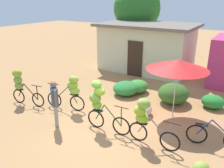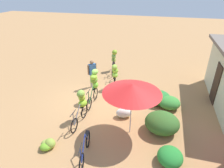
# 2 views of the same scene
# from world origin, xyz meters

# --- Properties ---
(ground_plane) EXTENTS (60.00, 60.00, 0.00)m
(ground_plane) POSITION_xyz_m (0.00, 0.00, 0.00)
(ground_plane) COLOR #B17F4E
(building_low) EXTENTS (5.67, 3.76, 2.80)m
(building_low) POSITION_xyz_m (-1.50, 7.46, 1.42)
(building_low) COLOR beige
(building_low) RESTS_ON ground
(tree_behind_building) EXTENTS (3.29, 3.29, 5.18)m
(tree_behind_building) POSITION_xyz_m (-3.44, 9.95, 3.52)
(tree_behind_building) COLOR brown
(tree_behind_building) RESTS_ON ground
(hedge_bush_front_left) EXTENTS (1.18, 1.25, 0.61)m
(hedge_bush_front_left) POSITION_xyz_m (-0.62, 3.13, 0.30)
(hedge_bush_front_left) COLOR #2C7E35
(hedge_bush_front_left) RESTS_ON ground
(hedge_bush_front_right) EXTENTS (0.96, 1.04, 0.58)m
(hedge_bush_front_right) POSITION_xyz_m (-0.28, 3.68, 0.29)
(hedge_bush_front_right) COLOR #3B8D36
(hedge_bush_front_right) RESTS_ON ground
(hedge_bush_mid) EXTENTS (1.27, 1.39, 0.83)m
(hedge_bush_mid) POSITION_xyz_m (1.52, 3.39, 0.41)
(hedge_bush_mid) COLOR #366727
(hedge_bush_mid) RESTS_ON ground
(hedge_bush_by_door) EXTENTS (0.91, 0.85, 0.53)m
(hedge_bush_by_door) POSITION_xyz_m (3.06, 3.72, 0.26)
(hedge_bush_by_door) COLOR #268430
(hedge_bush_by_door) RESTS_ON ground
(market_umbrella) EXTENTS (2.20, 2.20, 2.19)m
(market_umbrella) POSITION_xyz_m (1.90, 2.16, 2.02)
(market_umbrella) COLOR beige
(market_umbrella) RESTS_ON ground
(bicycle_leftmost) EXTENTS (1.60, 0.43, 1.48)m
(bicycle_leftmost) POSITION_xyz_m (-3.88, -0.02, 0.89)
(bicycle_leftmost) COLOR black
(bicycle_leftmost) RESTS_ON ground
(bicycle_near_pile) EXTENTS (1.66, 0.54, 1.45)m
(bicycle_near_pile) POSITION_xyz_m (-1.70, 0.61, 0.86)
(bicycle_near_pile) COLOR black
(bicycle_near_pile) RESTS_ON ground
(bicycle_center_loaded) EXTENTS (1.63, 0.48, 1.72)m
(bicycle_center_loaded) POSITION_xyz_m (0.05, -0.02, 1.02)
(bicycle_center_loaded) COLOR black
(bicycle_center_loaded) RESTS_ON ground
(bicycle_by_shop) EXTENTS (1.64, 0.41, 1.46)m
(bicycle_by_shop) POSITION_xyz_m (1.68, -0.01, 0.86)
(bicycle_by_shop) COLOR black
(bicycle_by_shop) RESTS_ON ground
(bicycle_rightmost) EXTENTS (1.67, 0.35, 0.95)m
(bicycle_rightmost) POSITION_xyz_m (3.58, 0.89, 0.35)
(bicycle_rightmost) COLOR black
(bicycle_rightmost) RESTS_ON ground
(produce_sack) EXTENTS (0.62, 0.79, 0.44)m
(produce_sack) POSITION_xyz_m (1.00, 1.71, 0.22)
(produce_sack) COLOR silver
(produce_sack) RESTS_ON ground
(person_vendor) EXTENTS (0.48, 0.40, 1.64)m
(person_vendor) POSITION_xyz_m (-1.36, -0.63, 1.01)
(person_vendor) COLOR gray
(person_vendor) RESTS_ON ground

